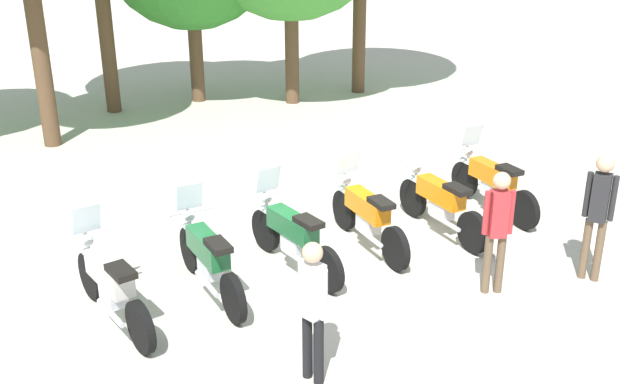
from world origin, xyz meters
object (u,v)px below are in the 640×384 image
motorcycle_4 (441,203)px  person_1 (313,303)px  motorcycle_1 (208,258)px  motorcycle_3 (367,215)px  motorcycle_5 (492,182)px  motorcycle_2 (293,235)px  person_2 (599,207)px  person_0 (498,224)px  motorcycle_0 (111,284)px

motorcycle_4 → person_1: 4.31m
motorcycle_1 → motorcycle_3: same height
motorcycle_4 → motorcycle_5: motorcycle_5 is taller
motorcycle_3 → person_1: (-2.22, -2.56, 0.44)m
motorcycle_2 → person_1: person_1 is taller
motorcycle_3 → person_2: size_ratio=1.21×
motorcycle_2 → motorcycle_5: bearing=-93.2°
motorcycle_4 → motorcycle_5: 1.32m
motorcycle_2 → person_0: 2.80m
motorcycle_4 → person_1: bearing=125.0°
motorcycle_2 → motorcycle_3: same height
motorcycle_0 → motorcycle_1: (1.29, 0.13, 0.00)m
motorcycle_5 → person_0: 2.87m
person_1 → person_2: bearing=-14.7°
motorcycle_2 → motorcycle_5: 3.87m
person_0 → person_1: 3.04m
motorcycle_3 → motorcycle_5: (2.57, 0.22, 0.00)m
motorcycle_0 → motorcycle_2: (2.57, 0.25, 0.00)m
motorcycle_1 → motorcycle_3: (2.57, 0.24, 0.00)m
motorcycle_1 → person_1: 2.39m
person_1 → person_2: person_2 is taller
motorcycle_0 → motorcycle_4: size_ratio=0.99×
person_0 → person_1: (-2.98, -0.60, -0.04)m
motorcycle_1 → motorcycle_3: size_ratio=1.00×
motorcycle_5 → motorcycle_0: bearing=96.8°
motorcycle_2 → person_2: size_ratio=1.21×
motorcycle_4 → person_2: 2.45m
motorcycle_5 → person_1: size_ratio=1.33×
motorcycle_3 → person_0: (0.76, -1.96, 0.48)m
motorcycle_4 → motorcycle_0: bearing=92.9°
motorcycle_1 → person_1: size_ratio=1.33×
motorcycle_0 → person_1: 2.77m
motorcycle_0 → motorcycle_5: size_ratio=0.99×
motorcycle_1 → motorcycle_2: (1.28, 0.12, 0.00)m
motorcycle_2 → motorcycle_5: same height
motorcycle_2 → motorcycle_3: (1.29, 0.12, 0.00)m
motorcycle_0 → motorcycle_1: bearing=-93.9°
motorcycle_1 → person_0: 3.78m
motorcycle_1 → motorcycle_5: size_ratio=1.00×
motorcycle_1 → motorcycle_4: size_ratio=1.00×
motorcycle_3 → person_2: (2.19, -2.30, 0.56)m
motorcycle_3 → motorcycle_5: bearing=-83.5°
person_1 → person_0: bearing=-6.6°
motorcycle_0 → motorcycle_5: (6.43, 0.59, 0.00)m
motorcycle_1 → motorcycle_3: bearing=-86.2°
motorcycle_5 → person_0: person_0 is taller
motorcycle_3 → motorcycle_1: bearing=97.1°
person_0 → motorcycle_2: bearing=72.8°
motorcycle_0 → person_0: 4.91m
motorcycle_0 → motorcycle_5: 6.45m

